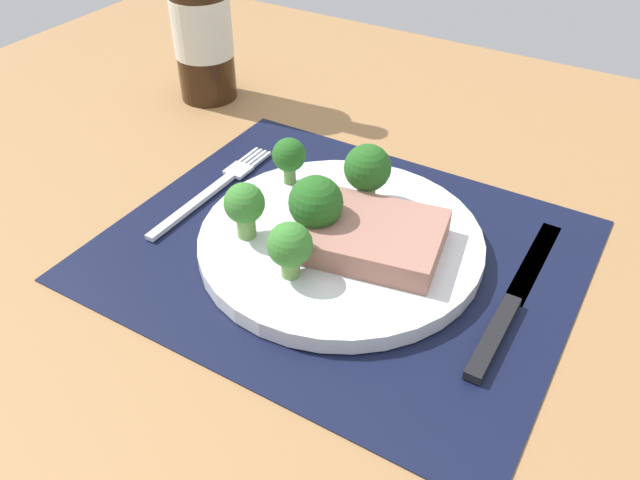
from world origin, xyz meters
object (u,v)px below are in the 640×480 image
steak (376,235)px  wine_bottle (200,14)px  fork (214,189)px  plate (341,241)px  knife (511,304)px

steak → wine_bottle: bearing=150.9°
steak → wine_bottle: size_ratio=0.39×
fork → plate: bearing=-2.9°
plate → steak: (3.55, 0.19, 2.01)cm
knife → fork: bearing=-179.1°
fork → knife: 32.58cm
plate → fork: bearing=175.0°
wine_bottle → knife: bearing=-21.8°
fork → knife: knife is taller
wine_bottle → plate: bearing=-32.0°
wine_bottle → fork: bearing=-50.3°
fork → wine_bottle: bearing=131.7°
steak → wine_bottle: 40.76cm
fork → wine_bottle: (-15.08, 18.19, 10.59)cm
plate → fork: plate is taller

